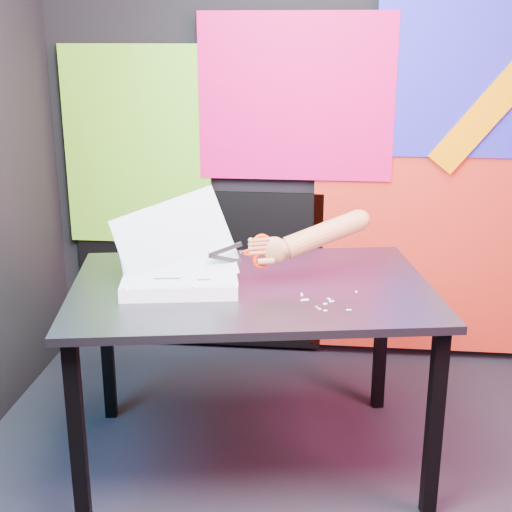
# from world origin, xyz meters

# --- Properties ---
(room) EXTENTS (3.01, 3.01, 2.71)m
(room) POSITION_xyz_m (0.00, 0.00, 1.35)
(room) COLOR black
(room) RESTS_ON ground
(backdrop) EXTENTS (2.88, 0.05, 2.08)m
(backdrop) POSITION_xyz_m (0.06, 1.46, 0.96)
(backdrop) COLOR red
(backdrop) RESTS_ON ground
(work_table) EXTENTS (1.48, 1.12, 0.75)m
(work_table) POSITION_xyz_m (-0.35, 0.44, 0.67)
(work_table) COLOR black
(work_table) RESTS_ON ground
(printout_stack) EXTENTS (0.51, 0.37, 0.38)m
(printout_stack) POSITION_xyz_m (-0.61, 0.38, 0.78)
(printout_stack) COLOR silver
(printout_stack) RESTS_ON work_table
(scissors) EXTENTS (0.22, 0.10, 0.13)m
(scissors) POSITION_xyz_m (-0.33, 0.43, 0.88)
(scissors) COLOR silver
(scissors) RESTS_ON printout_stack
(hand_forearm) EXTENTS (0.44, 0.21, 0.18)m
(hand_forearm) POSITION_xyz_m (-0.12, 0.51, 0.92)
(hand_forearm) COLOR #9B5A35
(hand_forearm) RESTS_ON work_table
(paper_clippings) EXTENTS (0.20, 0.21, 0.00)m
(paper_clippings) POSITION_xyz_m (-0.08, 0.29, 0.75)
(paper_clippings) COLOR white
(paper_clippings) RESTS_ON work_table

